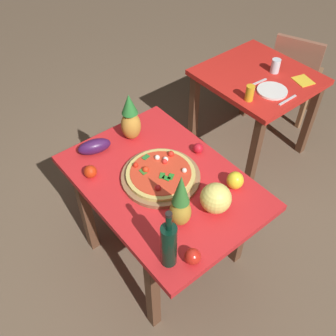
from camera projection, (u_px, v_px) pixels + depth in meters
The scene contains 21 objects.
ground_plane at pixel (163, 251), 2.71m from camera, with size 10.00×10.00×0.00m, color brown.
display_table at pixel (162, 191), 2.25m from camera, with size 1.13×0.80×0.74m.
background_table at pixel (256, 89), 3.03m from camera, with size 0.82×0.78×0.74m.
dining_chair at pixel (295, 73), 3.43m from camera, with size 0.52×0.52×0.85m.
pizza_board at pixel (161, 177), 2.18m from camera, with size 0.45×0.45×0.03m, color #916441.
pizza at pixel (161, 173), 2.16m from camera, with size 0.39×0.39×0.05m.
wine_bottle at pixel (169, 244), 1.72m from camera, with size 0.08×0.08×0.37m.
pineapple_left at pixel (181, 203), 1.87m from camera, with size 0.11×0.11×0.34m.
pineapple_right at pixel (130, 119), 2.33m from camera, with size 0.12×0.12×0.32m.
melon at pixel (216, 198), 1.98m from camera, with size 0.16×0.16×0.16m, color #EADC6A.
bell_pepper at pixel (235, 180), 2.11m from camera, with size 0.09×0.09×0.10m, color yellow.
eggplant at pixel (94, 146), 2.31m from camera, with size 0.20×0.09×0.09m, color #3B1647.
tomato_near_board at pixel (90, 172), 2.17m from camera, with size 0.07×0.07×0.07m, color red.
tomato_by_bottle at pixel (193, 256), 1.79m from camera, with size 0.08×0.08×0.08m, color red.
tomato_beside_pepper at pixel (198, 148), 2.32m from camera, with size 0.06×0.06×0.06m, color red.
drinking_glass_juice at pixel (250, 93), 2.67m from camera, with size 0.06×0.06×0.11m, color gold.
drinking_glass_water at pixel (275, 66), 2.93m from camera, with size 0.07×0.07×0.11m, color silver.
dinner_plate at pixel (272, 91), 2.78m from camera, with size 0.22×0.22×0.02m, color white.
fork_utensil at pixel (257, 83), 2.86m from camera, with size 0.02×0.18×0.01m, color silver.
knife_utensil at pixel (288, 100), 2.70m from camera, with size 0.02×0.18×0.01m, color silver.
napkin_folded at pixel (303, 81), 2.88m from camera, with size 0.14×0.12×0.01m, color yellow.
Camera 1 is at (1.16, -0.90, 2.35)m, focal length 41.22 mm.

